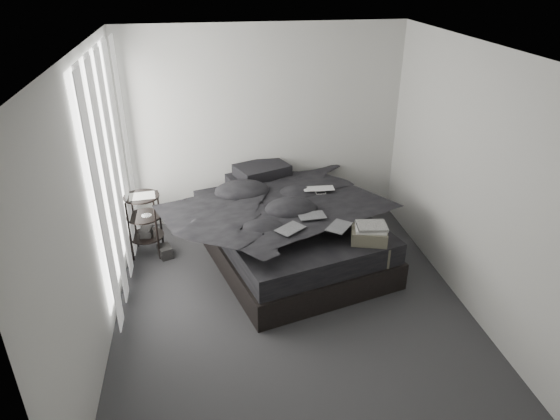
{
  "coord_description": "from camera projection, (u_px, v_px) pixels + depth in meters",
  "views": [
    {
      "loc": [
        -0.79,
        -4.11,
        3.28
      ],
      "look_at": [
        0.0,
        0.8,
        0.75
      ],
      "focal_mm": 32.0,
      "sensor_mm": 36.0,
      "label": 1
    }
  ],
  "objects": [
    {
      "name": "art_book_white",
      "position": [
        371.0,
        228.0,
        5.26
      ],
      "size": [
        0.37,
        0.32,
        0.03
      ],
      "primitive_type": "cube",
      "rotation": [
        0.0,
        0.0,
        -0.23
      ],
      "color": "silver",
      "rests_on": "box_upper"
    },
    {
      "name": "comic_b",
      "position": [
        312.0,
        208.0,
        5.41
      ],
      "size": [
        0.3,
        0.21,
        0.01
      ],
      "primitive_type": "cube",
      "rotation": [
        0.0,
        0.0,
        0.06
      ],
      "color": "black",
      "rests_on": "duvet"
    },
    {
      "name": "window_left",
      "position": [
        108.0,
        166.0,
        5.14
      ],
      "size": [
        0.02,
        2.0,
        2.3
      ],
      "primitive_type": "cube",
      "color": "white",
      "rests_on": "wall_left"
    },
    {
      "name": "duvet",
      "position": [
        291.0,
        206.0,
        5.77
      ],
      "size": [
        2.18,
        2.37,
        0.27
      ],
      "primitive_type": "imported",
      "rotation": [
        0.0,
        0.0,
        0.27
      ],
      "color": "black",
      "rests_on": "mattress"
    },
    {
      "name": "wall_front",
      "position": [
        363.0,
        354.0,
        2.78
      ],
      "size": [
        3.6,
        0.01,
        2.6
      ],
      "primitive_type": "cube",
      "color": "beige",
      "rests_on": "ground"
    },
    {
      "name": "comic_a",
      "position": [
        290.0,
        222.0,
        5.15
      ],
      "size": [
        0.35,
        0.33,
        0.01
      ],
      "primitive_type": "cube",
      "rotation": [
        0.0,
        0.0,
        0.65
      ],
      "color": "black",
      "rests_on": "duvet"
    },
    {
      "name": "wall_right",
      "position": [
        474.0,
        183.0,
        4.88
      ],
      "size": [
        0.01,
        4.2,
        2.6
      ],
      "primitive_type": "cube",
      "color": "beige",
      "rests_on": "ground"
    },
    {
      "name": "side_stand",
      "position": [
        145.0,
        225.0,
        6.02
      ],
      "size": [
        0.44,
        0.44,
        0.77
      ],
      "primitive_type": "cylinder",
      "rotation": [
        0.0,
        0.0,
        -0.07
      ],
      "color": "black",
      "rests_on": "floor"
    },
    {
      "name": "pillow_lower",
      "position": [
        256.0,
        181.0,
        6.56
      ],
      "size": [
        0.8,
        0.64,
        0.16
      ],
      "primitive_type": "cube",
      "rotation": [
        0.0,
        0.0,
        0.27
      ],
      "color": "black",
      "rests_on": "mattress"
    },
    {
      "name": "box_mid",
      "position": [
        369.0,
        252.0,
        5.39
      ],
      "size": [
        0.44,
        0.37,
        0.24
      ],
      "primitive_type": "cube",
      "rotation": [
        0.0,
        0.0,
        -0.16
      ],
      "color": "#575445",
      "rests_on": "box_lower"
    },
    {
      "name": "ceiling",
      "position": [
        296.0,
        51.0,
        4.04
      ],
      "size": [
        3.6,
        4.2,
        0.01
      ],
      "primitive_type": "cube",
      "color": "white",
      "rests_on": "ground"
    },
    {
      "name": "curtain_left",
      "position": [
        114.0,
        172.0,
        5.18
      ],
      "size": [
        0.06,
        2.12,
        2.48
      ],
      "primitive_type": "cube",
      "color": "white",
      "rests_on": "wall_left"
    },
    {
      "name": "comic_c",
      "position": [
        340.0,
        218.0,
        5.18
      ],
      "size": [
        0.34,
        0.35,
        0.01
      ],
      "primitive_type": "cube",
      "rotation": [
        0.0,
        0.0,
        0.88
      ],
      "color": "black",
      "rests_on": "duvet"
    },
    {
      "name": "papers",
      "position": [
        142.0,
        196.0,
        5.84
      ],
      "size": [
        0.32,
        0.25,
        0.02
      ],
      "primitive_type": "cube",
      "rotation": [
        0.0,
        0.0,
        0.11
      ],
      "color": "white",
      "rests_on": "side_stand"
    },
    {
      "name": "pillow_upper",
      "position": [
        262.0,
        170.0,
        6.5
      ],
      "size": [
        0.77,
        0.66,
        0.15
      ],
      "primitive_type": "cube",
      "rotation": [
        0.0,
        0.0,
        0.37
      ],
      "color": "black",
      "rests_on": "pillow_lower"
    },
    {
      "name": "floor",
      "position": [
        292.0,
        308.0,
        5.22
      ],
      "size": [
        3.6,
        4.2,
        0.01
      ],
      "primitive_type": "cube",
      "color": "#302F32",
      "rests_on": "ground"
    },
    {
      "name": "laptop",
      "position": [
        320.0,
        185.0,
        5.95
      ],
      "size": [
        0.38,
        0.26,
        0.03
      ],
      "primitive_type": "imported",
      "rotation": [
        0.0,
        0.0,
        -0.05
      ],
      "color": "silver",
      "rests_on": "duvet"
    },
    {
      "name": "wall_left",
      "position": [
        92.0,
        210.0,
        4.37
      ],
      "size": [
        0.01,
        4.2,
        2.6
      ],
      "primitive_type": "cube",
      "color": "beige",
      "rests_on": "ground"
    },
    {
      "name": "bed",
      "position": [
        289.0,
        244.0,
        6.06
      ],
      "size": [
        2.31,
        2.71,
        0.32
      ],
      "primitive_type": "cube",
      "rotation": [
        0.0,
        0.0,
        0.27
      ],
      "color": "black",
      "rests_on": "floor"
    },
    {
      "name": "box_lower",
      "position": [
        366.0,
        273.0,
        5.52
      ],
      "size": [
        0.48,
        0.42,
        0.31
      ],
      "primitive_type": "cube",
      "rotation": [
        0.0,
        0.0,
        -0.23
      ],
      "color": "black",
      "rests_on": "floor"
    },
    {
      "name": "box_upper",
      "position": [
        369.0,
        236.0,
        5.31
      ],
      "size": [
        0.44,
        0.39,
        0.16
      ],
      "primitive_type": "cube",
      "rotation": [
        0.0,
        0.0,
        -0.29
      ],
      "color": "#575445",
      "rests_on": "box_mid"
    },
    {
      "name": "floor_books",
      "position": [
        165.0,
        251.0,
        6.08
      ],
      "size": [
        0.21,
        0.25,
        0.14
      ],
      "primitive_type": "cube",
      "rotation": [
        0.0,
        0.0,
        0.41
      ],
      "color": "black",
      "rests_on": "floor"
    },
    {
      "name": "art_book_snake",
      "position": [
        372.0,
        226.0,
        5.24
      ],
      "size": [
        0.34,
        0.28,
        0.03
      ],
      "primitive_type": "cube",
      "rotation": [
        0.0,
        0.0,
        -0.13
      ],
      "color": "silver",
      "rests_on": "art_book_white"
    },
    {
      "name": "wall_back",
      "position": [
        264.0,
        128.0,
        6.48
      ],
      "size": [
        3.6,
        0.01,
        2.6
      ],
      "primitive_type": "cube",
      "color": "beige",
      "rests_on": "ground"
    },
    {
      "name": "mattress",
      "position": [
        289.0,
        224.0,
        5.94
      ],
      "size": [
        2.23,
        2.62,
        0.25
      ],
      "primitive_type": "cube",
      "rotation": [
        0.0,
        0.0,
        0.27
      ],
      "color": "black",
      "rests_on": "bed"
    }
  ]
}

